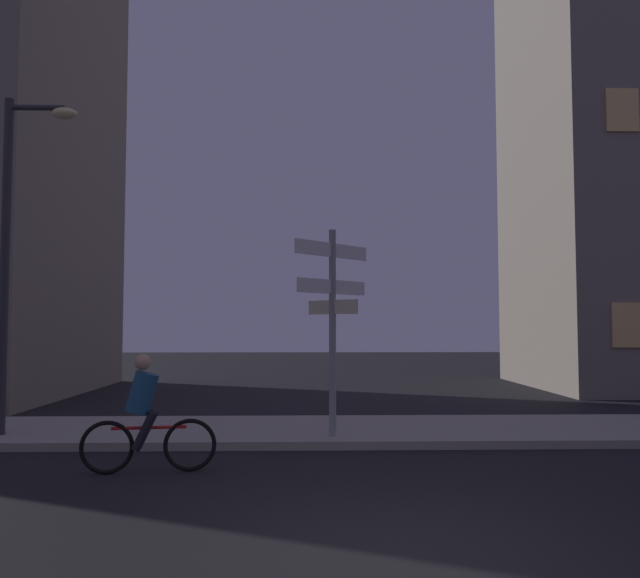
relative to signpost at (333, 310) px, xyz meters
name	(u,v)px	position (x,y,z in m)	size (l,w,h in m)	color
ground_plane	(395,555)	(0.32, -5.06, -2.26)	(80.00, 80.00, 0.00)	black
sidewalk_kerb	(348,431)	(0.32, 0.92, -2.19)	(40.00, 2.90, 0.14)	gray
signpost	(333,310)	(0.00, 0.00, 0.00)	(1.29, 1.29, 3.50)	gray
street_lamp	(15,235)	(-5.52, 0.27, 1.31)	(1.26, 0.28, 5.84)	#2D2D30
cyclist	(145,418)	(-2.65, -1.98, -1.51)	(1.81, 0.38, 1.61)	black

